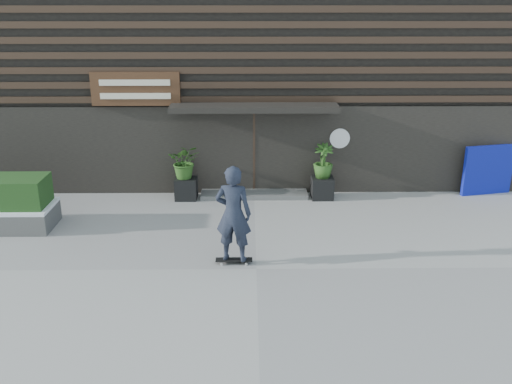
{
  "coord_description": "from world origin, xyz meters",
  "views": [
    {
      "loc": [
        -0.14,
        -10.76,
        5.39
      ],
      "look_at": [
        0.01,
        1.73,
        1.1
      ],
      "focal_mm": 40.25,
      "sensor_mm": 36.0,
      "label": 1
    }
  ],
  "objects_px": {
    "planter_pot_left": "(186,188)",
    "planter_pot_right": "(322,188)",
    "blue_tarp": "(488,170)",
    "skateboarder": "(233,214)"
  },
  "relations": [
    {
      "from": "blue_tarp",
      "to": "planter_pot_right",
      "type": "bearing_deg",
      "value": 170.84
    },
    {
      "from": "planter_pot_right",
      "to": "blue_tarp",
      "type": "height_order",
      "value": "blue_tarp"
    },
    {
      "from": "planter_pot_left",
      "to": "planter_pot_right",
      "type": "xyz_separation_m",
      "value": [
        3.8,
        0.0,
        0.0
      ]
    },
    {
      "from": "blue_tarp",
      "to": "planter_pot_left",
      "type": "bearing_deg",
      "value": 169.22
    },
    {
      "from": "skateboarder",
      "to": "blue_tarp",
      "type": "bearing_deg",
      "value": 31.99
    },
    {
      "from": "planter_pot_right",
      "to": "skateboarder",
      "type": "distance_m",
      "value": 4.83
    },
    {
      "from": "planter_pot_left",
      "to": "blue_tarp",
      "type": "relative_size",
      "value": 0.4
    },
    {
      "from": "blue_tarp",
      "to": "skateboarder",
      "type": "height_order",
      "value": "skateboarder"
    },
    {
      "from": "planter_pot_left",
      "to": "skateboarder",
      "type": "relative_size",
      "value": 0.28
    },
    {
      "from": "planter_pot_left",
      "to": "skateboarder",
      "type": "height_order",
      "value": "skateboarder"
    }
  ]
}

